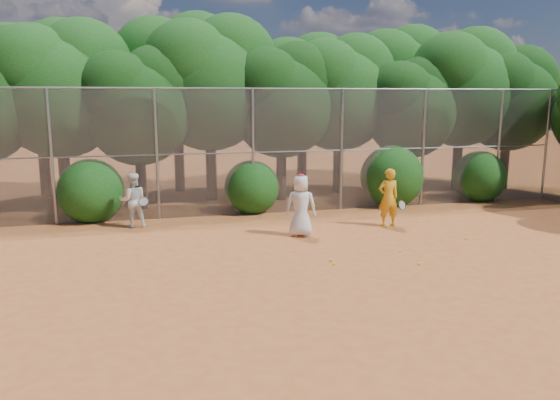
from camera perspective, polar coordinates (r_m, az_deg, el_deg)
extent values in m
plane|color=#AB5626|center=(12.47, 7.35, -6.85)|extent=(80.00, 80.00, 0.00)
cylinder|color=gray|center=(17.31, -22.75, 4.12)|extent=(0.09, 0.09, 4.00)
cylinder|color=gray|center=(17.13, -12.76, 4.63)|extent=(0.09, 0.09, 4.00)
cylinder|color=gray|center=(17.47, -2.84, 4.99)|extent=(0.09, 0.09, 4.00)
cylinder|color=gray|center=(18.29, 6.44, 5.20)|extent=(0.09, 0.09, 4.00)
cylinder|color=gray|center=(19.55, 14.73, 5.27)|extent=(0.09, 0.09, 4.00)
cylinder|color=gray|center=(21.17, 21.89, 5.25)|extent=(0.09, 0.09, 4.00)
cylinder|color=gray|center=(17.60, 0.35, 11.57)|extent=(20.00, 0.05, 0.05)
cylinder|color=gray|center=(17.69, 0.35, 5.08)|extent=(20.00, 0.04, 0.04)
cube|color=slate|center=(17.69, 0.35, 5.08)|extent=(20.00, 0.02, 4.00)
cylinder|color=gray|center=(22.40, 26.05, 5.20)|extent=(0.09, 0.09, 4.00)
cylinder|color=black|center=(19.86, -21.58, 2.80)|extent=(0.38, 0.38, 2.52)
sphere|color=#114110|center=(19.70, -22.08, 9.93)|extent=(4.03, 4.03, 4.03)
sphere|color=#114110|center=(20.04, -19.79, 12.97)|extent=(3.23, 3.23, 3.23)
sphere|color=#114110|center=(19.52, -24.46, 12.13)|extent=(3.02, 3.02, 3.02)
cylinder|color=black|center=(19.02, -14.31, 2.37)|extent=(0.36, 0.36, 2.17)
sphere|color=black|center=(18.84, -14.62, 8.78)|extent=(3.47, 3.47, 3.47)
sphere|color=black|center=(19.19, -12.63, 11.49)|extent=(2.78, 2.78, 2.78)
sphere|color=black|center=(18.58, -16.63, 10.80)|extent=(2.60, 2.60, 2.60)
cylinder|color=black|center=(20.13, -7.21, 3.77)|extent=(0.39, 0.39, 2.66)
sphere|color=#114110|center=(19.98, -7.39, 11.21)|extent=(4.26, 4.26, 4.26)
sphere|color=#114110|center=(20.56, -5.19, 14.21)|extent=(3.40, 3.40, 3.40)
sphere|color=#114110|center=(19.61, -9.56, 13.65)|extent=(3.19, 3.19, 3.19)
cylinder|color=black|center=(20.03, 0.14, 3.27)|extent=(0.37, 0.37, 2.27)
sphere|color=black|center=(19.86, 0.14, 9.66)|extent=(3.64, 3.64, 3.64)
sphere|color=black|center=(20.41, 1.91, 12.24)|extent=(2.91, 2.91, 2.91)
sphere|color=black|center=(19.44, -1.51, 11.77)|extent=(2.73, 2.73, 2.73)
cylinder|color=black|center=(21.52, 6.08, 3.97)|extent=(0.38, 0.38, 2.45)
sphere|color=#114110|center=(21.37, 6.21, 10.37)|extent=(3.92, 3.92, 3.92)
sphere|color=#114110|center=(22.03, 7.86, 12.89)|extent=(3.14, 3.14, 3.14)
sphere|color=#114110|center=(20.87, 4.74, 12.54)|extent=(2.94, 2.94, 2.94)
cylinder|color=black|center=(21.64, 13.23, 3.31)|extent=(0.36, 0.36, 2.10)
sphere|color=black|center=(21.48, 13.46, 8.76)|extent=(3.36, 3.36, 3.36)
sphere|color=black|center=(22.09, 14.73, 10.93)|extent=(2.69, 2.69, 2.69)
sphere|color=black|center=(20.98, 12.42, 10.60)|extent=(2.52, 2.52, 2.52)
cylinder|color=black|center=(23.37, 18.04, 4.21)|extent=(0.39, 0.39, 2.59)
sphere|color=#114110|center=(23.24, 18.41, 10.43)|extent=(4.14, 4.14, 4.14)
sphere|color=#114110|center=(24.07, 19.72, 12.82)|extent=(3.32, 3.32, 3.32)
sphere|color=#114110|center=(22.61, 17.38, 12.60)|extent=(3.11, 3.11, 3.11)
cylinder|color=black|center=(24.27, 22.41, 3.82)|extent=(0.37, 0.37, 2.31)
sphere|color=black|center=(24.13, 22.79, 9.16)|extent=(3.70, 3.70, 3.70)
sphere|color=black|center=(24.88, 23.82, 11.24)|extent=(2.96, 2.96, 2.96)
sphere|color=black|center=(23.53, 22.05, 10.99)|extent=(2.77, 2.77, 2.77)
cylinder|color=black|center=(22.25, -23.43, 3.59)|extent=(0.39, 0.39, 2.62)
sphere|color=#114110|center=(22.12, -23.93, 10.21)|extent=(4.20, 4.20, 4.20)
sphere|color=#114110|center=(22.45, -21.80, 13.04)|extent=(3.36, 3.36, 3.36)
sphere|color=#114110|center=(21.96, -26.17, 12.23)|extent=(3.15, 3.15, 3.15)
cylinder|color=black|center=(22.20, -10.50, 4.51)|extent=(0.40, 0.40, 2.80)
sphere|color=#114110|center=(22.08, -10.75, 11.60)|extent=(4.48, 4.48, 4.48)
sphere|color=#114110|center=(22.65, -8.59, 14.48)|extent=(3.58, 3.58, 3.58)
sphere|color=#114110|center=(21.74, -12.90, 13.90)|extent=(3.36, 3.36, 3.36)
cylinder|color=black|center=(22.71, 2.31, 4.46)|extent=(0.38, 0.38, 2.52)
sphere|color=#114110|center=(22.57, 2.35, 10.71)|extent=(4.03, 4.03, 4.03)
sphere|color=#114110|center=(23.22, 4.04, 13.18)|extent=(3.23, 3.23, 3.23)
sphere|color=#114110|center=(22.10, 0.80, 12.80)|extent=(3.02, 3.02, 3.02)
cylinder|color=black|center=(24.89, 11.92, 5.04)|extent=(0.40, 0.40, 2.73)
sphere|color=#114110|center=(24.78, 12.17, 11.21)|extent=(4.37, 4.37, 4.37)
sphere|color=#114110|center=(25.60, 13.63, 13.57)|extent=(3.49, 3.49, 3.49)
sphere|color=#114110|center=(24.18, 10.94, 13.34)|extent=(3.28, 3.28, 3.28)
sphere|color=#114110|center=(17.62, -19.16, 1.17)|extent=(2.00, 2.00, 2.00)
sphere|color=#114110|center=(17.90, -3.00, 1.58)|extent=(1.80, 1.80, 1.80)
sphere|color=#114110|center=(19.46, 11.60, 2.71)|extent=(2.20, 2.20, 2.20)
sphere|color=#114110|center=(21.23, 20.13, 2.53)|extent=(1.90, 1.90, 1.90)
imported|color=orange|center=(16.21, 11.25, 0.25)|extent=(0.62, 0.41, 1.71)
torus|color=black|center=(16.22, 12.64, -0.53)|extent=(0.33, 0.23, 0.29)
cylinder|color=black|center=(16.37, 12.08, -0.66)|extent=(0.13, 0.27, 0.12)
imported|color=white|center=(14.79, 2.20, -0.59)|extent=(0.97, 0.81, 1.69)
ellipsoid|color=#B41921|center=(14.65, 2.22, 2.49)|extent=(0.22, 0.22, 0.13)
sphere|color=yellow|center=(14.69, 3.54, -0.66)|extent=(0.07, 0.07, 0.07)
imported|color=silver|center=(16.37, -15.11, -0.02)|extent=(0.80, 0.63, 1.59)
torus|color=black|center=(16.07, -14.06, -0.15)|extent=(0.33, 0.24, 0.27)
cylinder|color=black|center=(16.27, -13.92, -0.44)|extent=(0.08, 0.25, 0.18)
sphere|color=yellow|center=(13.73, 12.43, -5.22)|extent=(0.07, 0.07, 0.07)
sphere|color=yellow|center=(16.23, 11.05, -2.69)|extent=(0.07, 0.07, 0.07)
sphere|color=yellow|center=(12.81, 14.35, -6.48)|extent=(0.07, 0.07, 0.07)
sphere|color=yellow|center=(15.37, 18.83, -3.83)|extent=(0.07, 0.07, 0.07)
sphere|color=yellow|center=(12.48, 5.64, -6.64)|extent=(0.07, 0.07, 0.07)
sphere|color=yellow|center=(17.45, 14.37, -1.89)|extent=(0.07, 0.07, 0.07)
sphere|color=yellow|center=(12.73, 5.32, -6.29)|extent=(0.07, 0.07, 0.07)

